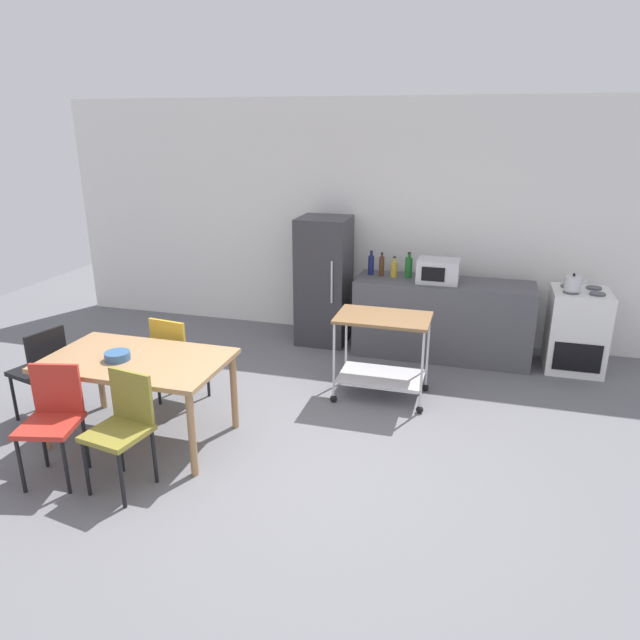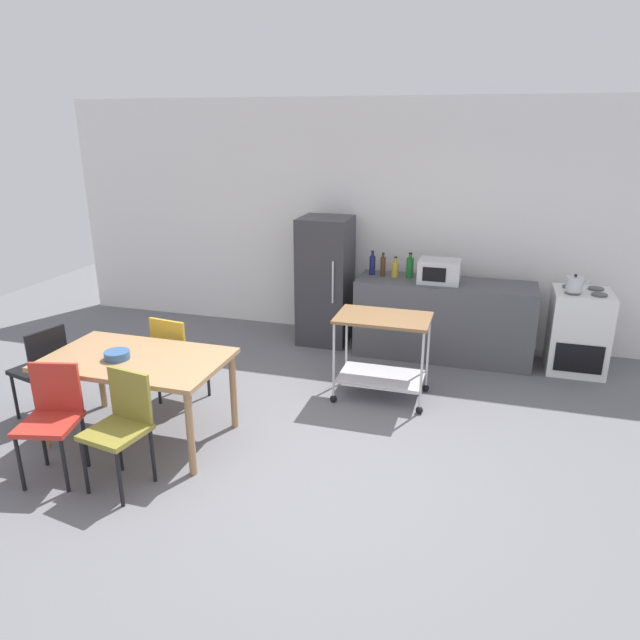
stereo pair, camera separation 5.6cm
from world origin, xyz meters
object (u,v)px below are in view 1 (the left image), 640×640
chair_black (42,367)px  refrigerator (324,281)px  bottle_sesame_oil (382,266)px  bottle_soda (409,267)px  chair_olive (123,423)px  chair_red (53,415)px  stove_oven (576,330)px  microwave (438,271)px  chair_mustard (177,354)px  dining_table (137,367)px  bottle_sparkling_water (371,265)px  kitchen_cart (382,343)px  fruit_bowl (117,356)px  bottle_wine (394,269)px  kettle (573,283)px

chair_black → refrigerator: refrigerator is taller
bottle_sesame_oil → bottle_soda: (0.31, 0.02, 0.00)m
chair_olive → chair_red: size_ratio=1.00×
stove_oven → microwave: microwave is taller
chair_mustard → stove_oven: 4.27m
dining_table → bottle_sparkling_water: bearing=61.9°
kitchen_cart → bottle_sesame_oil: 1.42m
refrigerator → kitchen_cart: 1.69m
bottle_sesame_oil → microwave: size_ratio=0.60×
kitchen_cart → bottle_sparkling_water: (-0.39, 1.35, 0.45)m
chair_red → kitchen_cart: 2.96m
chair_black → fruit_bowl: 0.95m
kitchen_cart → bottle_sesame_oil: bearing=101.2°
chair_mustard → microwave: 3.00m
chair_olive → refrigerator: 3.42m
dining_table → bottle_soda: (1.89, 2.70, 0.35)m
refrigerator → kitchen_cart: bearing=-54.5°
bottle_wine → bottle_soda: size_ratio=0.83×
chair_mustard → bottle_sesame_oil: 2.62m
bottle_sparkling_water → chair_black: bearing=-133.0°
chair_black → microwave: size_ratio=1.93×
stove_oven → chair_black: bearing=-151.7°
chair_black → bottle_sesame_oil: bottle_sesame_oil is taller
kitchen_cart → bottle_soda: 1.42m
dining_table → chair_red: (-0.31, -0.68, -0.15)m
chair_mustard → refrigerator: refrigerator is taller
fruit_bowl → stove_oven: bearing=34.9°
stove_oven → kitchen_cart: 2.32m
dining_table → fruit_bowl: 0.19m
chair_red → kettle: kettle is taller
bottle_wine → fruit_bowl: size_ratio=1.16×
refrigerator → bottle_sparkling_water: refrigerator is taller
microwave → kettle: size_ratio=1.92×
chair_red → stove_oven: size_ratio=0.97×
chair_mustard → refrigerator: (0.89, 2.05, 0.26)m
chair_olive → stove_oven: (3.50, 3.28, -0.07)m
kitchen_cart → bottle_soda: bearing=87.8°
chair_mustard → chair_red: bearing=85.3°
bottle_sparkling_water → bottle_soda: 0.44m
dining_table → bottle_sesame_oil: bottle_sesame_oil is taller
chair_mustard → kitchen_cart: (1.86, 0.68, 0.05)m
bottle_soda → chair_mustard: bearing=-133.3°
stove_oven → bottle_soda: (-1.88, 0.06, 0.57)m
bottle_sesame_oil → kettle: size_ratio=1.15×
chair_black → stove_oven: stove_oven is taller
dining_table → microwave: bearing=49.0°
kitchen_cart → kettle: size_ratio=3.80×
kitchen_cart → bottle_sesame_oil: bottle_sesame_oil is taller
bottle_soda → kettle: 1.76m
bottle_sparkling_water → bottle_soda: size_ratio=0.97×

